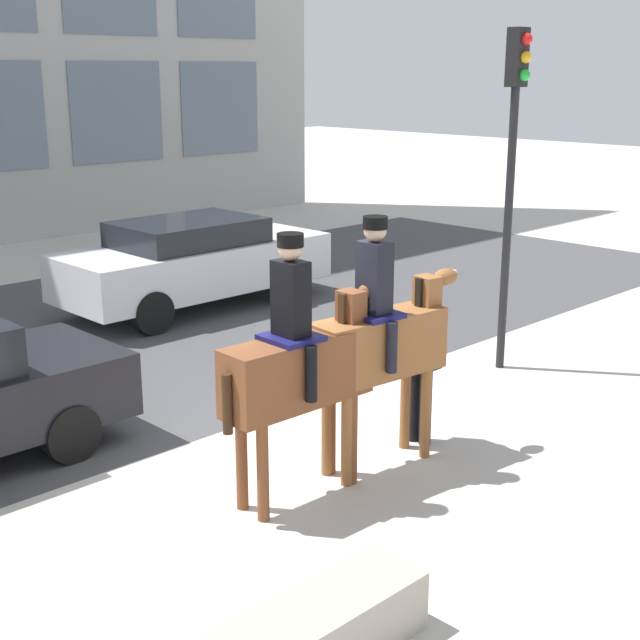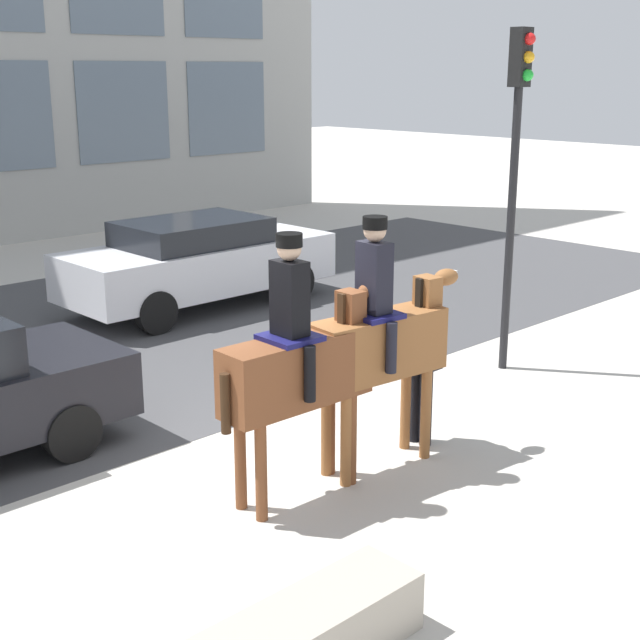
# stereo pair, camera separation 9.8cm
# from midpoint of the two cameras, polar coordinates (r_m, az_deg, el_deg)

# --- Properties ---
(ground_plane) EXTENTS (80.00, 80.00, 0.00)m
(ground_plane) POSITION_cam_midpoint_polar(r_m,az_deg,el_deg) (9.86, -4.02, -7.88)
(ground_plane) COLOR beige
(road_surface) EXTENTS (25.91, 8.50, 0.01)m
(road_surface) POSITION_cam_midpoint_polar(r_m,az_deg,el_deg) (13.64, -16.92, -1.75)
(road_surface) COLOR #444447
(road_surface) RESTS_ON ground_plane
(mounted_horse_lead) EXTENTS (1.98, 0.65, 2.56)m
(mounted_horse_lead) POSITION_cam_midpoint_polar(r_m,az_deg,el_deg) (8.23, -0.98, -2.82)
(mounted_horse_lead) COLOR brown
(mounted_horse_lead) RESTS_ON ground_plane
(mounted_horse_companion) EXTENTS (1.89, 0.65, 2.60)m
(mounted_horse_companion) POSITION_cam_midpoint_polar(r_m,az_deg,el_deg) (8.88, 4.23, -1.24)
(mounted_horse_companion) COLOR brown
(mounted_horse_companion) RESTS_ON ground_plane
(pedestrian_bystander) EXTENTS (0.82, 0.43, 1.70)m
(pedestrian_bystander) POSITION_cam_midpoint_polar(r_m,az_deg,el_deg) (9.55, 6.83, -2.30)
(pedestrian_bystander) COLOR black
(pedestrian_bystander) RESTS_ON ground_plane
(street_car_far_lane) EXTENTS (4.71, 1.92, 1.53)m
(street_car_far_lane) POSITION_cam_midpoint_polar(r_m,az_deg,el_deg) (15.29, -7.64, 3.80)
(street_car_far_lane) COLOR silver
(street_car_far_lane) RESTS_ON ground_plane
(traffic_light) EXTENTS (0.24, 0.29, 4.45)m
(traffic_light) POSITION_cam_midpoint_polar(r_m,az_deg,el_deg) (11.89, 12.67, 10.60)
(traffic_light) COLOR black
(traffic_light) RESTS_ON ground_plane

